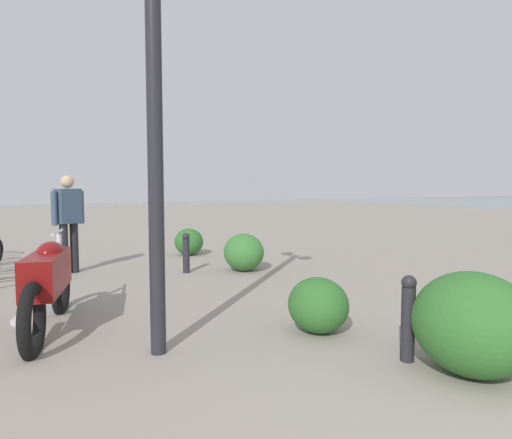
# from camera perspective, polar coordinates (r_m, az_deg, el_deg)

# --- Properties ---
(lamppost) EXTENTS (0.98, 0.28, 4.50)m
(lamppost) POSITION_cam_1_polar(r_m,az_deg,el_deg) (4.34, -12.99, 23.34)
(lamppost) COLOR #232328
(lamppost) RESTS_ON ground
(motorcycle) EXTENTS (2.13, 0.69, 1.06)m
(motorcycle) POSITION_cam_1_polar(r_m,az_deg,el_deg) (5.28, -25.02, -7.32)
(motorcycle) COLOR black
(motorcycle) RESTS_ON ground
(pedestrian) EXTENTS (0.40, 0.56, 1.71)m
(pedestrian) POSITION_cam_1_polar(r_m,az_deg,el_deg) (8.42, -22.81, 0.31)
(pedestrian) COLOR black
(pedestrian) RESTS_ON ground
(bollard_near) EXTENTS (0.13, 0.13, 0.76)m
(bollard_near) POSITION_cam_1_polar(r_m,az_deg,el_deg) (4.19, 18.82, -11.61)
(bollard_near) COLOR #232328
(bollard_near) RESTS_ON ground
(bollard_mid) EXTENTS (0.13, 0.13, 0.71)m
(bollard_mid) POSITION_cam_1_polar(r_m,az_deg,el_deg) (7.98, -8.89, -4.10)
(bollard_mid) COLOR #232328
(bollard_mid) RESTS_ON ground
(shrub_low) EXTENTS (0.68, 0.61, 0.58)m
(shrub_low) POSITION_cam_1_polar(r_m,az_deg,el_deg) (4.79, 7.92, -10.74)
(shrub_low) COLOR #2D6628
(shrub_low) RESTS_ON ground
(shrub_round) EXTENTS (0.79, 0.71, 0.67)m
(shrub_round) POSITION_cam_1_polar(r_m,az_deg,el_deg) (8.07, -1.58, -4.20)
(shrub_round) COLOR #387533
(shrub_round) RESTS_ON ground
(shrub_wide) EXTENTS (0.99, 0.89, 0.84)m
(shrub_wide) POSITION_cam_1_polar(r_m,az_deg,el_deg) (4.10, 25.91, -11.85)
(shrub_wide) COLOR #2D6628
(shrub_wide) RESTS_ON ground
(shrub_tall) EXTENTS (0.69, 0.62, 0.59)m
(shrub_tall) POSITION_cam_1_polar(r_m,az_deg,el_deg) (10.01, -8.55, -2.83)
(shrub_tall) COLOR #2D6628
(shrub_tall) RESTS_ON ground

